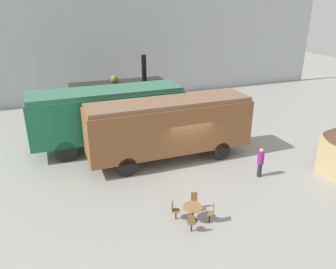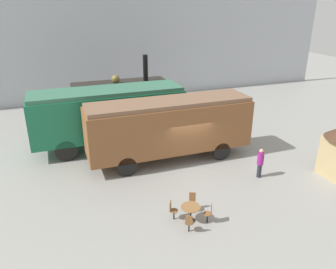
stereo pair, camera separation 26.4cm
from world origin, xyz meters
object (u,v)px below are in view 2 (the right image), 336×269
object	(u,v)px
streamlined_locomotive	(121,111)
cafe_chair_0	(209,212)
steam_locomotive	(122,98)
passenger_coach_wooden	(170,125)
visitor_person	(260,162)
cafe_table_near	(191,210)

from	to	relation	value
streamlined_locomotive	cafe_chair_0	xyz separation A→B (m)	(1.58, -9.49, -1.77)
steam_locomotive	passenger_coach_wooden	xyz separation A→B (m)	(1.16, -7.52, 0.23)
steam_locomotive	cafe_chair_0	size ratio (longest dim) A/B	8.29
visitor_person	passenger_coach_wooden	bearing A→B (deg)	135.46
cafe_chair_0	visitor_person	world-z (taller)	visitor_person
visitor_person	cafe_table_near	bearing A→B (deg)	-155.81
passenger_coach_wooden	cafe_table_near	distance (m)	6.29
steam_locomotive	cafe_table_near	world-z (taller)	steam_locomotive
cafe_chair_0	visitor_person	xyz separation A→B (m)	(4.31, 2.63, 0.39)
steam_locomotive	cafe_table_near	bearing A→B (deg)	-90.33
streamlined_locomotive	cafe_chair_0	bearing A→B (deg)	-80.56
steam_locomotive	passenger_coach_wooden	bearing A→B (deg)	-81.22
visitor_person	steam_locomotive	bearing A→B (deg)	113.70
streamlined_locomotive	cafe_chair_0	size ratio (longest dim) A/B	13.19
passenger_coach_wooden	cafe_chair_0	xyz separation A→B (m)	(-0.54, -6.34, -1.66)
passenger_coach_wooden	visitor_person	distance (m)	5.44
steam_locomotive	cafe_chair_0	distance (m)	13.94
streamlined_locomotive	cafe_chair_0	world-z (taller)	streamlined_locomotive
visitor_person	streamlined_locomotive	bearing A→B (deg)	130.63
steam_locomotive	streamlined_locomotive	distance (m)	4.48
cafe_chair_0	cafe_table_near	bearing A→B (deg)	-0.00
cafe_table_near	steam_locomotive	bearing A→B (deg)	89.67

